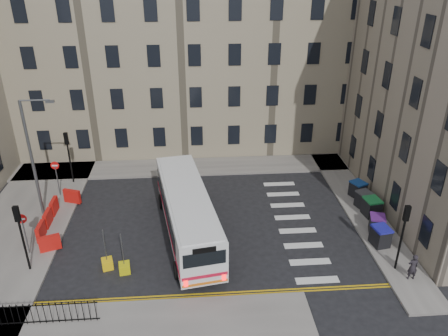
{
  "coord_description": "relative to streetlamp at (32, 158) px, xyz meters",
  "views": [
    {
      "loc": [
        -2.53,
        -24.36,
        16.15
      ],
      "look_at": [
        -0.53,
        2.27,
        3.0
      ],
      "focal_mm": 35.0,
      "sensor_mm": 36.0,
      "label": 1
    }
  ],
  "objects": [
    {
      "name": "traffic_light_sw",
      "position": [
        1.0,
        -6.0,
        -1.47
      ],
      "size": [
        0.28,
        0.22,
        4.1
      ],
      "color": "black",
      "rests_on": "pavement_west"
    },
    {
      "name": "wheelie_bin_c",
      "position": [
        22.29,
        -1.95,
        -3.55
      ],
      "size": [
        1.15,
        1.27,
        1.26
      ],
      "rotation": [
        0.0,
        0.0,
        0.15
      ],
      "color": "black",
      "rests_on": "pavement_east"
    },
    {
      "name": "pedestrian",
      "position": [
        22.05,
        -8.42,
        -3.39
      ],
      "size": [
        0.59,
        0.39,
        1.6
      ],
      "primitive_type": "imported",
      "rotation": [
        0.0,
        0.0,
        3.16
      ],
      "color": "black",
      "rests_on": "pavement_east"
    },
    {
      "name": "ground",
      "position": [
        13.0,
        -2.0,
        -4.34
      ],
      "size": [
        120.0,
        120.0,
        0.0
      ],
      "primitive_type": "plane",
      "color": "black",
      "rests_on": "ground"
    },
    {
      "name": "terrace_north",
      "position": [
        6.0,
        13.5,
        4.28
      ],
      "size": [
        38.3,
        10.8,
        17.2
      ],
      "color": "gray",
      "rests_on": "ground"
    },
    {
      "name": "wheelie_bin_a",
      "position": [
        21.58,
        -5.24,
        -3.57
      ],
      "size": [
        1.13,
        1.25,
        1.22
      ],
      "rotation": [
        0.0,
        0.0,
        0.16
      ],
      "color": "black",
      "rests_on": "pavement_east"
    },
    {
      "name": "pavement_east",
      "position": [
        22.0,
        2.0,
        -4.26
      ],
      "size": [
        2.4,
        26.0,
        0.15
      ],
      "primitive_type": "cube",
      "color": "slate",
      "rests_on": "ground"
    },
    {
      "name": "streetlamp",
      "position": [
        0.0,
        0.0,
        0.0
      ],
      "size": [
        0.5,
        0.22,
        8.14
      ],
      "color": "#595B5E",
      "rests_on": "pavement_west"
    },
    {
      "name": "roadworks_barriers",
      "position": [
        1.16,
        -1.5,
        -3.69
      ],
      "size": [
        1.66,
        6.26,
        1.0
      ],
      "color": "red",
      "rests_on": "pavement_west"
    },
    {
      "name": "no_entry_north",
      "position": [
        0.5,
        2.5,
        -2.26
      ],
      "size": [
        0.6,
        0.08,
        3.0
      ],
      "color": "#595B5E",
      "rests_on": "pavement_west"
    },
    {
      "name": "no_entry_south",
      "position": [
        0.5,
        -4.5,
        -2.26
      ],
      "size": [
        0.6,
        0.08,
        3.0
      ],
      "color": "#595B5E",
      "rests_on": "pavement_west"
    },
    {
      "name": "traffic_light_nw",
      "position": [
        1.0,
        4.5,
        -1.47
      ],
      "size": [
        0.28,
        0.22,
        4.1
      ],
      "color": "black",
      "rests_on": "pavement_west"
    },
    {
      "name": "wheelie_bin_d",
      "position": [
        22.19,
        -0.88,
        -3.59
      ],
      "size": [
        1.21,
        1.3,
        1.18
      ],
      "rotation": [
        0.0,
        0.0,
        0.31
      ],
      "color": "black",
      "rests_on": "pavement_east"
    },
    {
      "name": "traffic_light_east",
      "position": [
        21.6,
        -7.5,
        -1.47
      ],
      "size": [
        0.28,
        0.22,
        4.1
      ],
      "color": "black",
      "rests_on": "pavement_east"
    },
    {
      "name": "wheelie_bin_e",
      "position": [
        22.28,
        0.64,
        -3.6
      ],
      "size": [
        1.27,
        1.34,
        1.16
      ],
      "rotation": [
        0.0,
        0.0,
        0.43
      ],
      "color": "black",
      "rests_on": "pavement_east"
    },
    {
      "name": "iron_railings",
      "position": [
        1.75,
        -10.2,
        -3.59
      ],
      "size": [
        7.8,
        0.04,
        1.2
      ],
      "color": "black",
      "rests_on": "pavement_sw"
    },
    {
      "name": "bollard_yellow",
      "position": [
        5.34,
        -6.08,
        -4.04
      ],
      "size": [
        0.74,
        0.74,
        0.6
      ],
      "primitive_type": "cube",
      "rotation": [
        0.0,
        0.0,
        0.27
      ],
      "color": "yellow",
      "rests_on": "ground"
    },
    {
      "name": "pavement_west",
      "position": [
        -1.0,
        -1.0,
        -4.26
      ],
      "size": [
        6.0,
        22.0,
        0.15
      ],
      "primitive_type": "cube",
      "color": "slate",
      "rests_on": "ground"
    },
    {
      "name": "wheelie_bin_b",
      "position": [
        21.89,
        -3.9,
        -3.6
      ],
      "size": [
        1.18,
        1.27,
        1.16
      ],
      "rotation": [
        0.0,
        0.0,
        -0.3
      ],
      "color": "black",
      "rests_on": "pavement_east"
    },
    {
      "name": "bus",
      "position": [
        9.91,
        -3.1,
        -2.59
      ],
      "size": [
        4.34,
        11.42,
        3.03
      ],
      "rotation": [
        0.0,
        0.0,
        0.16
      ],
      "color": "silver",
      "rests_on": "ground"
    },
    {
      "name": "pavement_north",
      "position": [
        7.0,
        6.6,
        -4.26
      ],
      "size": [
        36.0,
        3.2,
        0.15
      ],
      "primitive_type": "cube",
      "color": "slate",
      "rests_on": "ground"
    },
    {
      "name": "bollard_chevron",
      "position": [
        6.36,
        -6.52,
        -4.04
      ],
      "size": [
        0.7,
        0.7,
        0.6
      ],
      "primitive_type": "cube",
      "rotation": [
        0.0,
        0.0,
        0.18
      ],
      "color": "#C8C20B",
      "rests_on": "ground"
    }
  ]
}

